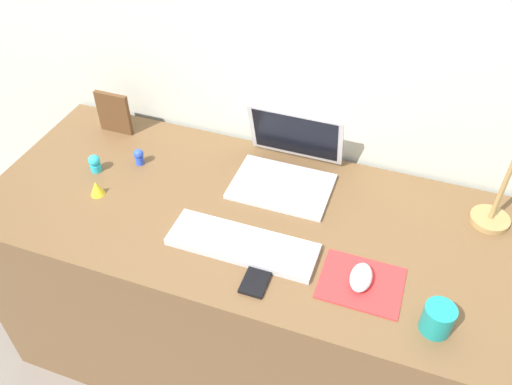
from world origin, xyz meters
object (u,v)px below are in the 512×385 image
picture_frame (114,113)px  toy_figurine_blue (139,156)px  coffee_mug (438,319)px  laptop (288,163)px  keyboard (242,244)px  toy_figurine_yellow (97,188)px  cell_phone (258,276)px  toy_figurine_cyan (95,163)px  desk_lamp (510,177)px  mouse (361,277)px

picture_frame → toy_figurine_blue: size_ratio=2.69×
picture_frame → coffee_mug: bearing=-21.7°
laptop → picture_frame: laptop is taller
keyboard → toy_figurine_yellow: size_ratio=8.48×
laptop → keyboard: (-0.03, -0.33, -0.04)m
coffee_mug → laptop: bearing=139.9°
cell_phone → toy_figurine_cyan: toy_figurine_cyan is taller
keyboard → toy_figurine_blue: (-0.44, 0.23, 0.02)m
desk_lamp → picture_frame: (-1.24, 0.06, -0.11)m
desk_lamp → toy_figurine_blue: (-1.07, -0.08, -0.16)m
mouse → coffee_mug: (0.19, -0.08, 0.02)m
keyboard → desk_lamp: (0.63, 0.30, 0.18)m
keyboard → desk_lamp: desk_lamp is taller
laptop → keyboard: 0.33m
desk_lamp → coffee_mug: desk_lamp is taller
laptop → toy_figurine_blue: bearing=-168.0°
mouse → toy_figurine_cyan: (-0.88, 0.16, 0.01)m
mouse → toy_figurine_blue: 0.80m
keyboard → coffee_mug: size_ratio=5.31×
cell_phone → toy_figurine_cyan: size_ratio=2.15×
toy_figurine_cyan → desk_lamp: bearing=7.5°
keyboard → toy_figurine_cyan: (-0.56, 0.15, 0.02)m
laptop → toy_figurine_cyan: (-0.58, -0.18, -0.02)m
laptop → coffee_mug: laptop is taller
cell_phone → desk_lamp: bearing=34.6°
keyboard → picture_frame: size_ratio=2.73×
toy_figurine_cyan → toy_figurine_yellow: bearing=-55.3°
laptop → toy_figurine_blue: laptop is taller
cell_phone → coffee_mug: (0.44, -0.00, 0.03)m
laptop → desk_lamp: desk_lamp is taller
picture_frame → toy_figurine_cyan: (0.05, -0.21, -0.04)m
toy_figurine_blue → coffee_mug: bearing=-18.1°
mouse → cell_phone: mouse is taller
keyboard → desk_lamp: size_ratio=1.05×
keyboard → toy_figurine_cyan: toy_figurine_cyan is taller
laptop → cell_phone: laptop is taller
picture_frame → toy_figurine_yellow: 0.33m
keyboard → toy_figurine_cyan: bearing=165.0°
coffee_mug → toy_figurine_cyan: (-1.07, 0.24, -0.01)m
coffee_mug → toy_figurine_blue: (-0.96, 0.31, -0.01)m
toy_figurine_yellow → toy_figurine_cyan: size_ratio=0.81×
desk_lamp → coffee_mug: 0.43m
keyboard → toy_figurine_blue: size_ratio=7.35×
desk_lamp → coffee_mug: bearing=-106.0°
cell_phone → toy_figurine_blue: size_ratio=2.29×
cell_phone → toy_figurine_yellow: 0.58m
toy_figurine_blue → keyboard: bearing=-27.2°
laptop → keyboard: laptop is taller
desk_lamp → toy_figurine_yellow: 1.16m
keyboard → cell_phone: 0.11m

